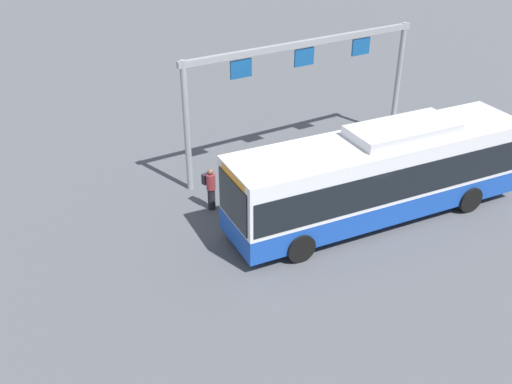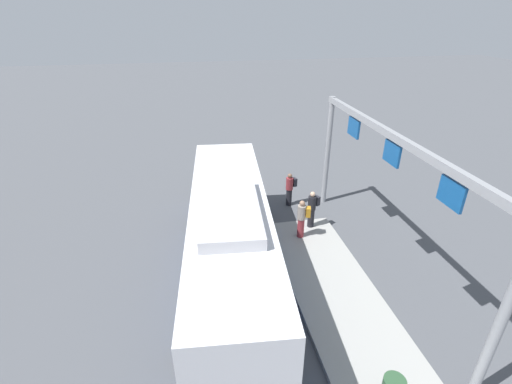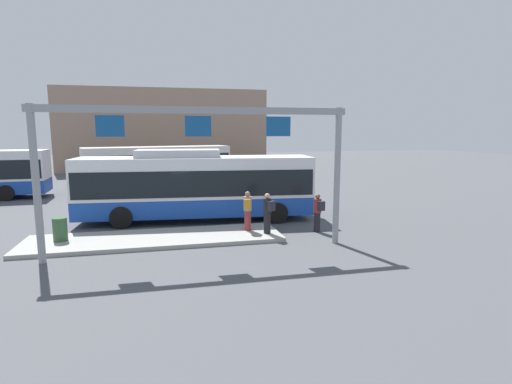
{
  "view_description": "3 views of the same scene",
  "coord_description": "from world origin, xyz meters",
  "px_view_note": "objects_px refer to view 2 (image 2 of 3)",
  "views": [
    {
      "loc": [
        12.94,
        13.51,
        11.54
      ],
      "look_at": [
        3.82,
        -1.99,
        1.14
      ],
      "focal_mm": 41.24,
      "sensor_mm": 36.0,
      "label": 1
    },
    {
      "loc": [
        -10.24,
        1.08,
        8.64
      ],
      "look_at": [
        3.05,
        -1.47,
        1.79
      ],
      "focal_mm": 25.51,
      "sensor_mm": 36.0,
      "label": 2
    },
    {
      "loc": [
        -1.58,
        -19.3,
        4.35
      ],
      "look_at": [
        2.93,
        -0.16,
        1.32
      ],
      "focal_mm": 28.03,
      "sensor_mm": 36.0,
      "label": 3
    }
  ],
  "objects_px": {
    "bus_main": "(230,235)",
    "person_waiting_near": "(302,218)",
    "person_boarding": "(290,188)",
    "person_waiting_mid": "(312,208)"
  },
  "relations": [
    {
      "from": "bus_main",
      "to": "person_waiting_near",
      "type": "bearing_deg",
      "value": -54.37
    },
    {
      "from": "bus_main",
      "to": "person_waiting_near",
      "type": "distance_m",
      "value": 3.74
    },
    {
      "from": "person_boarding",
      "to": "person_waiting_mid",
      "type": "relative_size",
      "value": 1.0
    },
    {
      "from": "person_boarding",
      "to": "person_waiting_mid",
      "type": "distance_m",
      "value": 2.35
    },
    {
      "from": "person_boarding",
      "to": "person_waiting_near",
      "type": "bearing_deg",
      "value": 66.61
    },
    {
      "from": "person_boarding",
      "to": "bus_main",
      "type": "bearing_deg",
      "value": 37.47
    },
    {
      "from": "person_boarding",
      "to": "person_waiting_mid",
      "type": "height_order",
      "value": "person_waiting_mid"
    },
    {
      "from": "bus_main",
      "to": "person_waiting_mid",
      "type": "height_order",
      "value": "bus_main"
    },
    {
      "from": "person_waiting_near",
      "to": "bus_main",
      "type": "bearing_deg",
      "value": 45.87
    },
    {
      "from": "bus_main",
      "to": "person_boarding",
      "type": "distance_m",
      "value": 6.08
    }
  ]
}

